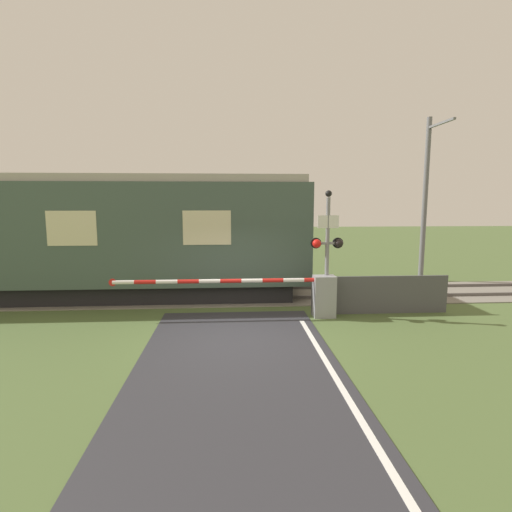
# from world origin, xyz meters

# --- Properties ---
(ground_plane) EXTENTS (80.00, 80.00, 0.00)m
(ground_plane) POSITION_xyz_m (0.00, 0.00, 0.00)
(ground_plane) COLOR #4C6033
(track_bed) EXTENTS (36.00, 3.20, 0.13)m
(track_bed) POSITION_xyz_m (0.00, 4.16, 0.02)
(track_bed) COLOR slate
(track_bed) RESTS_ON ground_plane
(train) EXTENTS (14.32, 3.01, 4.04)m
(train) POSITION_xyz_m (-4.76, 4.16, 2.07)
(train) COLOR black
(train) RESTS_ON ground_plane
(crossing_barrier) EXTENTS (6.19, 0.44, 1.17)m
(crossing_barrier) POSITION_xyz_m (1.94, 1.43, 0.68)
(crossing_barrier) COLOR gray
(crossing_barrier) RESTS_ON ground_plane
(signal_post) EXTENTS (0.92, 0.26, 3.52)m
(signal_post) POSITION_xyz_m (2.57, 1.56, 2.01)
(signal_post) COLOR gray
(signal_post) RESTS_ON ground_plane
(catenary_pole) EXTENTS (0.20, 1.90, 6.46)m
(catenary_pole) POSITION_xyz_m (7.65, 6.24, 3.38)
(catenary_pole) COLOR slate
(catenary_pole) RESTS_ON ground_plane
(roadside_fence) EXTENTS (3.99, 0.06, 1.10)m
(roadside_fence) POSITION_xyz_m (4.17, 1.66, 0.55)
(roadside_fence) COLOR #4C4C51
(roadside_fence) RESTS_ON ground_plane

